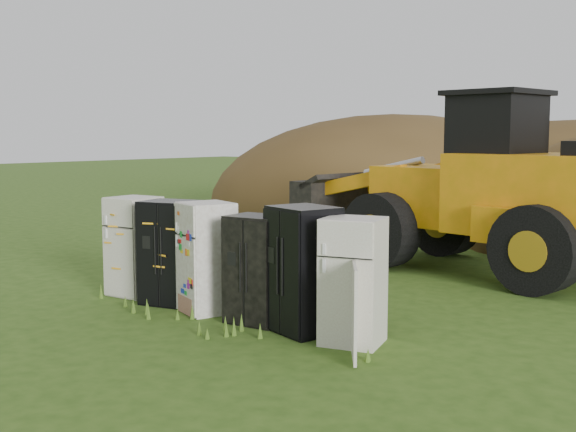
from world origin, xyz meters
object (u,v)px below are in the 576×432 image
(fridge_sticker, at_px, (207,257))
(fridge_leftmost, at_px, (135,246))
(fridge_dark_mid, at_px, (257,269))
(fridge_black_side, at_px, (171,252))
(fridge_open_door, at_px, (353,281))
(fridge_black_right, at_px, (304,270))
(wheel_loader, at_px, (455,181))

(fridge_sticker, bearing_deg, fridge_leftmost, -162.65)
(fridge_sticker, bearing_deg, fridge_dark_mid, 20.50)
(fridge_black_side, relative_size, fridge_sticker, 0.98)
(fridge_dark_mid, distance_m, fridge_open_door, 1.78)
(fridge_black_right, distance_m, fridge_open_door, 0.90)
(fridge_black_side, distance_m, fridge_black_right, 2.88)
(fridge_open_door, bearing_deg, fridge_black_right, 161.53)
(fridge_dark_mid, distance_m, wheel_loader, 6.31)
(fridge_leftmost, relative_size, fridge_open_door, 1.01)
(fridge_leftmost, bearing_deg, fridge_sticker, -7.77)
(fridge_black_right, bearing_deg, fridge_leftmost, -164.60)
(fridge_leftmost, height_order, fridge_black_side, fridge_leftmost)
(fridge_dark_mid, bearing_deg, fridge_black_right, -5.96)
(fridge_black_right, bearing_deg, fridge_black_side, -163.94)
(fridge_black_side, bearing_deg, fridge_black_right, -15.13)
(fridge_dark_mid, relative_size, fridge_open_door, 0.95)
(fridge_black_right, bearing_deg, fridge_open_door, 13.75)
(fridge_leftmost, distance_m, fridge_black_side, 1.04)
(fridge_leftmost, bearing_deg, fridge_black_right, -6.10)
(fridge_dark_mid, bearing_deg, fridge_leftmost, 171.67)
(fridge_leftmost, xyz_separation_m, fridge_dark_mid, (3.02, -0.02, -0.06))
(fridge_open_door, bearing_deg, fridge_dark_mid, 163.27)
(fridge_black_side, xyz_separation_m, fridge_open_door, (3.77, 0.02, -0.01))
(fridge_leftmost, distance_m, fridge_sticker, 1.94)
(fridge_black_side, bearing_deg, fridge_sticker, -17.28)
(fridge_black_right, bearing_deg, fridge_sticker, -162.96)
(fridge_leftmost, xyz_separation_m, fridge_sticker, (1.94, -0.05, 0.01))
(fridge_dark_mid, bearing_deg, fridge_open_door, -7.71)
(fridge_sticker, height_order, fridge_black_right, fridge_black_right)
(fridge_black_side, relative_size, fridge_open_door, 1.01)
(fridge_black_side, distance_m, wheel_loader, 6.67)
(fridge_leftmost, relative_size, fridge_sticker, 0.99)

